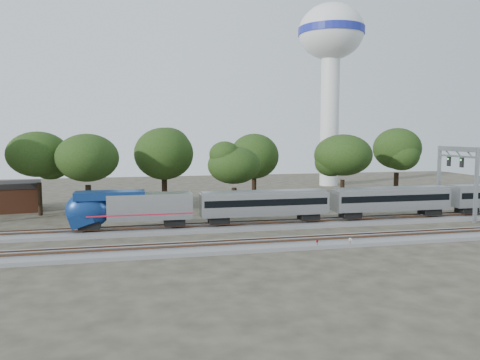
# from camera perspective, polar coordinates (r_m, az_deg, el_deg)

# --- Properties ---
(ground) EXTENTS (160.00, 160.00, 0.00)m
(ground) POSITION_cam_1_polar(r_m,az_deg,el_deg) (52.55, 2.57, -7.06)
(ground) COLOR #383328
(ground) RESTS_ON ground
(track_far) EXTENTS (160.00, 5.00, 0.73)m
(track_far) POSITION_cam_1_polar(r_m,az_deg,el_deg) (58.19, 1.01, -5.61)
(track_far) COLOR slate
(track_far) RESTS_ON ground
(track_near) EXTENTS (160.00, 5.00, 0.73)m
(track_near) POSITION_cam_1_polar(r_m,az_deg,el_deg) (48.76, 3.82, -7.83)
(track_near) COLOR slate
(track_near) RESTS_ON ground
(train) EXTENTS (83.81, 2.88, 4.25)m
(train) POSITION_cam_1_polar(r_m,az_deg,el_deg) (65.18, 18.05, -2.17)
(train) COLOR #AFB2B6
(train) RESTS_ON ground
(switch_stand_red) EXTENTS (0.30, 0.15, 0.98)m
(switch_stand_red) POSITION_cam_1_polar(r_m,az_deg,el_deg) (47.96, 9.40, -7.60)
(switch_stand_red) COLOR #512D19
(switch_stand_red) RESTS_ON ground
(switch_stand_white) EXTENTS (0.32, 0.08, 1.00)m
(switch_stand_white) POSITION_cam_1_polar(r_m,az_deg,el_deg) (49.31, 13.28, -7.29)
(switch_stand_white) COLOR #512D19
(switch_stand_white) RESTS_ON ground
(switch_lever) EXTENTS (0.57, 0.44, 0.30)m
(switch_lever) POSITION_cam_1_polar(r_m,az_deg,el_deg) (48.88, 10.97, -7.95)
(switch_lever) COLOR #512D19
(switch_lever) RESTS_ON ground
(water_tower) EXTENTS (14.47, 14.47, 40.05)m
(water_tower) POSITION_cam_1_polar(r_m,az_deg,el_deg) (108.64, 11.02, 15.12)
(water_tower) COLOR silver
(water_tower) RESTS_ON ground
(signal_gantry) EXTENTS (0.68, 8.10, 9.85)m
(signal_gantry) POSITION_cam_1_polar(r_m,az_deg,el_deg) (70.20, 24.93, 1.53)
(signal_gantry) COLOR gray
(signal_gantry) RESTS_ON ground
(brick_building) EXTENTS (10.07, 7.91, 4.36)m
(brick_building) POSITION_cam_1_polar(r_m,az_deg,el_deg) (78.36, -26.40, -1.82)
(brick_building) COLOR brown
(brick_building) RESTS_ON ground
(tree_1) EXTENTS (8.84, 8.84, 12.46)m
(tree_1) POSITION_cam_1_polar(r_m,az_deg,el_deg) (71.80, -23.40, 2.87)
(tree_1) COLOR black
(tree_1) RESTS_ON ground
(tree_2) EXTENTS (8.40, 8.40, 11.84)m
(tree_2) POSITION_cam_1_polar(r_m,az_deg,el_deg) (68.29, -18.13, 2.58)
(tree_2) COLOR black
(tree_2) RESTS_ON ground
(tree_3) EXTENTS (8.62, 8.62, 12.16)m
(tree_3) POSITION_cam_1_polar(r_m,az_deg,el_deg) (74.21, -9.26, 3.17)
(tree_3) COLOR black
(tree_3) RESTS_ON ground
(tree_4) EXTENTS (7.19, 7.19, 10.14)m
(tree_4) POSITION_cam_1_polar(r_m,az_deg,el_deg) (67.19, -0.72, 1.79)
(tree_4) COLOR black
(tree_4) RESTS_ON ground
(tree_5) EXTENTS (8.00, 8.00, 11.28)m
(tree_5) POSITION_cam_1_polar(r_m,az_deg,el_deg) (78.01, 1.74, 2.90)
(tree_5) COLOR black
(tree_5) RESTS_ON ground
(tree_6) EXTENTS (8.44, 8.44, 11.91)m
(tree_6) POSITION_cam_1_polar(r_m,az_deg,el_deg) (74.02, 12.44, 2.97)
(tree_6) COLOR black
(tree_6) RESTS_ON ground
(tree_7) EXTENTS (9.22, 9.22, 13.00)m
(tree_7) POSITION_cam_1_polar(r_m,az_deg,el_deg) (85.24, 18.61, 3.65)
(tree_7) COLOR black
(tree_7) RESTS_ON ground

